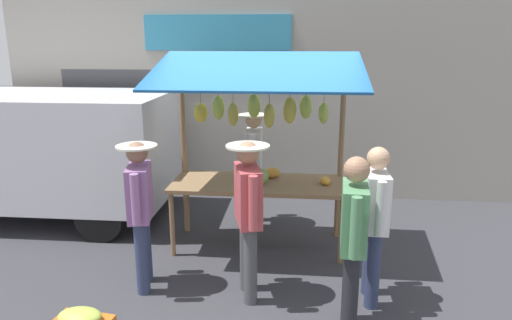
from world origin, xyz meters
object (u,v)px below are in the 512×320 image
Objects in this scene: vendor_with_sunhat at (254,159)px; shopper_with_ponytail at (248,207)px; shopper_with_shopping_bag at (140,204)px; shopper_in_striped_shirt at (353,233)px; shopper_in_grey_tee at (375,214)px; parked_van at (12,144)px; market_stall at (259,129)px.

shopper_with_ponytail is (-0.15, 1.99, 0.01)m from vendor_with_sunhat.
shopper_with_ponytail is 1.03× the size of shopper_with_shopping_bag.
shopper_in_striped_shirt reaches higher than vendor_with_sunhat.
vendor_with_sunhat is 1.01× the size of shopper_in_grey_tee.
shopper_in_striped_shirt is at bearing -131.60° from shopper_with_ponytail.
shopper_in_grey_tee is 0.37× the size of parked_van.
shopper_with_shopping_bag is 0.37× the size of parked_van.
shopper_in_grey_tee is 5.45m from parked_van.
vendor_with_sunhat is at bearing 36.31° from shopper_in_grey_tee.
shopper_with_ponytail reaches higher than shopper_in_striped_shirt.
parked_van reaches higher than shopper_with_shopping_bag.
shopper_with_ponytail is at bearing 92.22° from shopper_in_grey_tee.
market_stall is at bearing 33.60° from shopper_in_striped_shirt.
shopper_in_grey_tee reaches higher than shopper_with_shopping_bag.
shopper_in_striped_shirt is at bearing 119.30° from market_stall.
shopper_in_striped_shirt is 1.02× the size of shopper_in_grey_tee.
shopper_in_striped_shirt is at bearing -116.77° from shopper_with_shopping_bag.
market_stall is 1.50× the size of vendor_with_sunhat.
shopper_in_striped_shirt reaches higher than shopper_with_shopping_bag.
market_stall is 1.52× the size of shopper_in_grey_tee.
vendor_with_sunhat is 0.99× the size of shopper_with_ponytail.
shopper_with_shopping_bag is (1.01, 1.91, -0.02)m from vendor_with_sunhat.
shopper_in_grey_tee is at bearing 34.00° from vendor_with_sunhat.
market_stall is at bearing 9.71° from vendor_with_sunhat.
market_stall reaches higher than shopper_with_shopping_bag.
shopper_with_ponytail is 1.16m from shopper_with_shopping_bag.
market_stall is at bearing 169.07° from parked_van.
market_stall is at bearing -15.32° from shopper_with_ponytail.
vendor_with_sunhat is 2.74m from shopper_in_striped_shirt.
parked_van is (2.64, -1.94, 0.16)m from shopper_with_shopping_bag.
vendor_with_sunhat is 2.16m from shopper_with_shopping_bag.
vendor_with_sunhat is at bearing 179.25° from parked_van.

